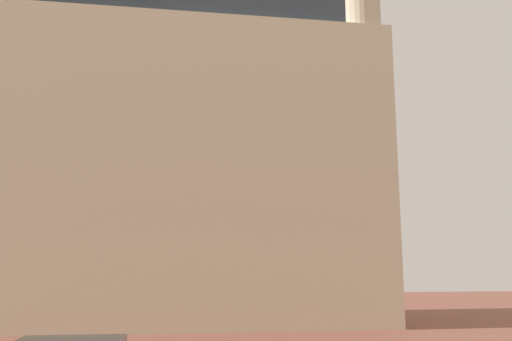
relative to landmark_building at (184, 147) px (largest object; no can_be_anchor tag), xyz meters
The scene contains 1 object.
landmark_building is the anchor object (origin of this frame).
Camera 1 is at (-1.82, -1.59, 2.98)m, focal length 38.55 mm.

